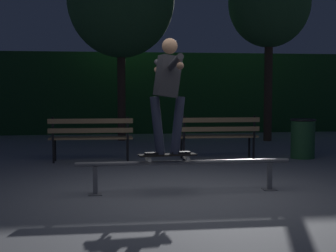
{
  "coord_description": "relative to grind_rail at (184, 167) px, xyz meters",
  "views": [
    {
      "loc": [
        -1.15,
        -6.57,
        1.41
      ],
      "look_at": [
        -0.12,
        1.0,
        0.85
      ],
      "focal_mm": 54.48,
      "sensor_mm": 36.0,
      "label": 1
    }
  ],
  "objects": [
    {
      "name": "ground_plane",
      "position": [
        0.0,
        -0.2,
        -0.34
      ],
      "size": [
        90.0,
        90.0,
        0.0
      ],
      "primitive_type": "plane",
      "color": "slate"
    },
    {
      "name": "hedge_backdrop",
      "position": [
        0.0,
        9.67,
        0.93
      ],
      "size": [
        24.0,
        1.2,
        2.54
      ],
      "primitive_type": "cube",
      "color": "#193D1E",
      "rests_on": "ground"
    },
    {
      "name": "grind_rail",
      "position": [
        0.0,
        0.0,
        0.0
      ],
      "size": [
        2.94,
        0.18,
        0.44
      ],
      "color": "slate",
      "rests_on": "ground"
    },
    {
      "name": "skateboard",
      "position": [
        -0.23,
        -0.0,
        0.17
      ],
      "size": [
        0.8,
        0.28,
        0.09
      ],
      "color": "black",
      "rests_on": "grind_rail"
    },
    {
      "name": "skateboarder",
      "position": [
        -0.23,
        0.0,
        1.1
      ],
      "size": [
        0.63,
        1.4,
        1.56
      ],
      "color": "black",
      "rests_on": "skateboard"
    },
    {
      "name": "park_bench_leftmost",
      "position": [
        -1.3,
        3.09,
        0.19
      ],
      "size": [
        1.61,
        0.45,
        0.88
      ],
      "color": "black",
      "rests_on": "ground"
    },
    {
      "name": "park_bench_left_center",
      "position": [
        1.21,
        3.09,
        0.19
      ],
      "size": [
        1.61,
        0.45,
        0.88
      ],
      "color": "black",
      "rests_on": "ground"
    },
    {
      "name": "tree_far_right",
      "position": [
        3.39,
        6.49,
        3.35
      ],
      "size": [
        2.18,
        2.18,
        4.92
      ],
      "color": "#3D2D23",
      "rests_on": "ground"
    },
    {
      "name": "trash_can",
      "position": [
        2.96,
        3.05,
        0.07
      ],
      "size": [
        0.52,
        0.52,
        0.8
      ],
      "color": "#23562D",
      "rests_on": "ground"
    }
  ]
}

